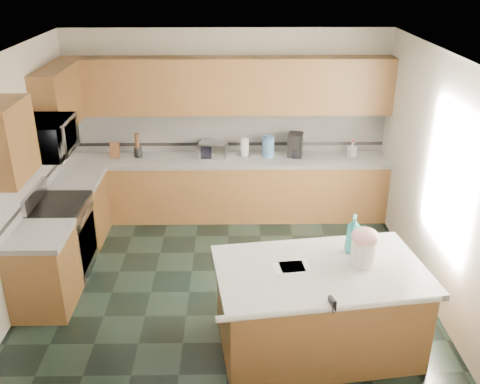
{
  "coord_description": "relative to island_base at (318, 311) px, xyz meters",
  "views": [
    {
      "loc": [
        0.07,
        -5.23,
        3.61
      ],
      "look_at": [
        0.15,
        0.35,
        1.12
      ],
      "focal_mm": 40.0,
      "sensor_mm": 36.0,
      "label": 1
    }
  ],
  "objects": [
    {
      "name": "treat_jar_knob",
      "position": [
        0.4,
        0.08,
        0.84
      ],
      "size": [
        0.09,
        0.03,
        0.03
      ],
      "primitive_type": "cylinder",
      "rotation": [
        0.0,
        1.57,
        0.0
      ],
      "color": "tan",
      "rests_on": "treat_jar_lid"
    },
    {
      "name": "coffee_carafe",
      "position": [
        0.09,
        3.0,
        0.56
      ],
      "size": [
        0.14,
        0.14,
        0.14
      ],
      "primitive_type": "cylinder",
      "color": "black",
      "rests_on": "back_countertop"
    },
    {
      "name": "back_accent_band",
      "position": [
        -0.89,
        3.25,
        0.61
      ],
      "size": [
        4.6,
        0.01,
        0.05
      ],
      "primitive_type": "cube",
      "color": "black",
      "rests_on": "back_countertop"
    },
    {
      "name": "left_accent_band",
      "position": [
        -3.17,
        1.52,
        0.61
      ],
      "size": [
        0.01,
        2.3,
        0.05
      ],
      "primitive_type": "cube",
      "color": "black",
      "rests_on": "wall_left"
    },
    {
      "name": "treat_jar_knob_end_r",
      "position": [
        0.45,
        0.08,
        0.84
      ],
      "size": [
        0.05,
        0.05,
        0.05
      ],
      "primitive_type": "sphere",
      "color": "tan",
      "rests_on": "treat_jar_lid"
    },
    {
      "name": "range_cooktop",
      "position": [
        -2.89,
        1.47,
        0.47
      ],
      "size": [
        0.62,
        0.78,
        0.04
      ],
      "primitive_type": "cube",
      "color": "black",
      "rests_on": "range_body"
    },
    {
      "name": "range_oven_door",
      "position": [
        -2.6,
        1.47,
        -0.03
      ],
      "size": [
        0.02,
        0.68,
        0.55
      ],
      "primitive_type": "cube",
      "color": "black",
      "rests_on": "range_body"
    },
    {
      "name": "water_jug",
      "position": [
        -0.31,
        3.03,
        0.63
      ],
      "size": [
        0.18,
        0.18,
        0.29
      ],
      "primitive_type": "cylinder",
      "color": "#4F7BAC",
      "rests_on": "back_countertop"
    },
    {
      "name": "left_upper_cab_rear",
      "position": [
        -3.03,
        2.4,
        1.51
      ],
      "size": [
        0.33,
        1.09,
        0.78
      ],
      "primitive_type": "cube",
      "color": "#422912",
      "rests_on": "wall_left"
    },
    {
      "name": "range_backguard",
      "position": [
        -3.15,
        1.47,
        0.59
      ],
      "size": [
        0.06,
        0.76,
        0.18
      ],
      "primitive_type": "cube",
      "color": "#B7B7BC",
      "rests_on": "range_body"
    },
    {
      "name": "left_backsplash",
      "position": [
        -3.18,
        1.52,
        0.81
      ],
      "size": [
        0.02,
        2.3,
        0.63
      ],
      "primitive_type": "cube",
      "color": "silver",
      "rests_on": "wall_left"
    },
    {
      "name": "utensil_bundle",
      "position": [
        -2.19,
        3.05,
        0.74
      ],
      "size": [
        0.07,
        0.07,
        0.21
      ],
      "primitive_type": "cylinder",
      "color": "#472814",
      "rests_on": "utensil_crock"
    },
    {
      "name": "wall_right",
      "position": [
        1.43,
        0.97,
        0.92
      ],
      "size": [
        0.04,
        4.6,
        2.7
      ],
      "primitive_type": "cube",
      "color": "#EEE4CF",
      "rests_on": "ground"
    },
    {
      "name": "ceiling",
      "position": [
        -0.89,
        0.97,
        2.27
      ],
      "size": [
        4.6,
        4.6,
        0.0
      ],
      "primitive_type": "plane",
      "color": "white",
      "rests_on": "ground"
    },
    {
      "name": "microwave",
      "position": [
        -2.89,
        1.47,
        1.3
      ],
      "size": [
        0.5,
        0.73,
        0.41
      ],
      "primitive_type": "imported",
      "rotation": [
        0.0,
        0.0,
        1.57
      ],
      "color": "#B7B7BC",
      "rests_on": "wall_left"
    },
    {
      "name": "left_upper_cab_front",
      "position": [
        -3.03,
        0.73,
        1.51
      ],
      "size": [
        0.33,
        0.72,
        0.78
      ],
      "primitive_type": "cube",
      "color": "#422912",
      "rests_on": "wall_left"
    },
    {
      "name": "water_jug_neck",
      "position": [
        -0.31,
        3.03,
        0.8
      ],
      "size": [
        0.08,
        0.08,
        0.04
      ],
      "primitive_type": "cylinder",
      "color": "#4F7BAC",
      "rests_on": "water_jug"
    },
    {
      "name": "clamp_handle",
      "position": [
        0.01,
        -0.63,
        0.48
      ],
      "size": [
        0.02,
        0.08,
        0.02
      ],
      "primitive_type": "cylinder",
      "rotation": [
        1.57,
        0.0,
        0.0
      ],
      "color": "black",
      "rests_on": "island_top"
    },
    {
      "name": "knife_block",
      "position": [
        -2.51,
        3.02,
        0.6
      ],
      "size": [
        0.13,
        0.17,
        0.25
      ],
      "primitive_type": "cube",
      "rotation": [
        -0.31,
        0.0,
        0.03
      ],
      "color": "#472814",
      "rests_on": "back_countertop"
    },
    {
      "name": "clamp_body",
      "position": [
        0.01,
        -0.56,
        0.5
      ],
      "size": [
        0.06,
        0.11,
        0.1
      ],
      "primitive_type": "cube",
      "rotation": [
        0.0,
        0.0,
        0.28
      ],
      "color": "black",
      "rests_on": "island_top"
    },
    {
      "name": "toaster_oven",
      "position": [
        -1.1,
        3.02,
        0.6
      ],
      "size": [
        0.43,
        0.34,
        0.22
      ],
      "primitive_type": "cube",
      "rotation": [
        0.0,
        0.0,
        -0.21
      ],
      "color": "#B7B7BC",
      "rests_on": "back_countertop"
    },
    {
      "name": "paper_sheet_b",
      "position": [
        -0.24,
        0.04,
        0.49
      ],
      "size": [
        0.31,
        0.25,
        0.0
      ],
      "primitive_type": "cube",
      "rotation": [
        0.0,
        0.0,
        0.12
      ],
      "color": "white",
      "rests_on": "island_top"
    },
    {
      "name": "toaster_oven_door",
      "position": [
        -1.1,
        2.9,
        0.6
      ],
      "size": [
        0.35,
        0.01,
        0.18
      ],
      "primitive_type": "cube",
      "color": "black",
      "rests_on": "toaster_oven"
    },
    {
      "name": "paper_sheet_a",
      "position": [
        -0.3,
        0.02,
        0.49
      ],
      "size": [
        0.32,
        0.26,
        0.0
      ],
      "primitive_type": "cube",
      "rotation": [
        0.0,
        0.0,
        0.12
      ],
      "color": "white",
      "rests_on": "island_top"
    },
    {
      "name": "back_backsplash",
      "position": [
        -0.89,
        3.26,
        0.81
      ],
      "size": [
        4.6,
        0.02,
        0.63
      ],
      "primitive_type": "cube",
      "color": "silver",
      "rests_on": "back_countertop"
    },
    {
      "name": "paper_towel",
      "position": [
        -0.65,
        3.07,
        0.62
      ],
      "size": [
        0.12,
        0.12,
        0.27
      ],
      "primitive_type": "cylinder",
      "color": "white",
      "rests_on": "back_countertop"
    },
    {
      "name": "window_light_proxy",
      "position": [
        1.4,
        0.77,
        1.07
      ],
      "size": [
        0.02,
        1.4,
        1.1
      ],
      "primitive_type": "cube",
      "color": "white",
      "rests_on": "wall_right"
    },
    {
      "name": "soap_bottle_island",
      "position": [
        0.35,
        0.3,
        0.69
      ],
      "size": [
        0.2,
        0.2,
        0.4
      ],
      "primitive_type": "imported",
      "rotation": [
        0.0,
        0.0,
        -0.4
      ],
      "color": "teal",
      "rests_on": "island_top"
    },
    {
      "name": "range_handle",
      "position": [
        -2.57,
        1.47,
        0.35
      ],
      "size": [
        0.02,
        0.66,
        0.02
      ],
      "primitive_type": "cylinder",
      "rotation": [
        1.57,
        0.0,
        0.0
      ],
      "color": "#B7B7BC",
      "rests_on": "range_body"
    },
    {
      "name": "island_base",
      "position": [
        0.0,
        0.0,
        0.0
      ],
      "size": [
        1.99,
        1.3,
        0.86
      ],
      "primitive_type": "cube",
      "rotation": [
        0.0,
        0.0,
        0.14
      ],
      "color": "#422912",
      "rests_on": "ground"
    },
    {
      "name": "back_base_cab",
      "position": [
        -0.89,
        2.97,
        0.0
      ],
      "size": [
        4.6,
        0.6,
        0.86
      ],
      "primitive_type": "cube",
      "color": "#422912",
      "rests_on": "ground"
    },
    {
      "name": "treat_jar_knob_end_l",
      "position": [
        0.36,
        0.08,
        0.84
      ],
      "size": [
        0.05,
        0.05,
        0.05
      ],
      "primitive_type": "sphere",
      "color": "tan",
      "rests_on": "treat_jar_lid"
    },
    {
      "name": "floor",
      "position": [
        -0.89,
        0.97,
        -0.43
      ],
      "size": [
        4.6,
        4.6,
        0.0
      ],
      "primitive_type": "plane",
      "color": "black",
      "rests_on": "ground"
    },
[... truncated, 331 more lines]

